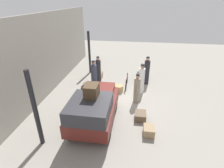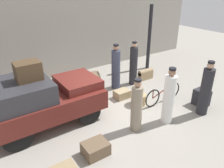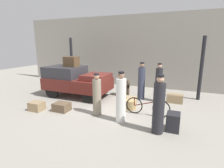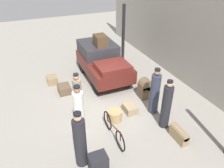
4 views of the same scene
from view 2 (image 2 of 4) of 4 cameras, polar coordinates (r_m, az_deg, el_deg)
The scene contains 17 objects.
ground_plane at distance 7.48m, azimuth -0.40°, elevation -7.51°, with size 30.00×30.00×0.00m, color gray.
station_building_facade at distance 10.09m, azimuth -13.97°, elevation 14.30°, with size 16.00×0.15×4.50m.
canopy_pillar_right at distance 10.98m, azimuth 9.72°, elevation 11.78°, with size 0.17×0.17×3.10m.
truck at distance 6.83m, azimuth -18.27°, elevation -3.76°, with size 3.40×1.77×1.57m.
bicycle at distance 8.13m, azimuth 13.22°, elevation -2.57°, with size 1.71×0.04×0.71m.
wicker_basket at distance 7.93m, azimuth 6.89°, elevation -3.99°, with size 0.52×0.52×0.39m.
conductor_in_dark_uniform at distance 8.82m, azimuth 1.01°, elevation 4.07°, with size 0.35×0.35×1.86m.
porter_carrying_trunk at distance 6.37m, azimuth 6.44°, elevation -6.03°, with size 0.33×0.33×1.65m.
porter_standing_middle at distance 7.67m, azimuth 23.27°, elevation -1.53°, with size 0.35×0.35×1.85m.
porter_with_bicycle at distance 6.86m, azimuth 14.65°, elevation -3.53°, with size 0.35×0.35×1.82m.
porter_lifting_near_truck at distance 9.24m, azimuth 5.63°, elevation 4.98°, with size 0.33×0.33×1.85m.
suitcase_black_upright at distance 9.98m, azimuth 8.75°, elevation 2.61°, with size 0.73×0.24×0.48m.
suitcase_small_leather at distance 8.33m, azimuth 2.60°, elevation -2.65°, with size 0.56×0.43×0.31m.
trunk_large_brown at distance 5.84m, azimuth -4.32°, elevation -16.48°, with size 0.63×0.52×0.34m.
trunk_barrel_dark at distance 8.67m, azimuth -5.15°, elevation 0.56°, with size 0.47×0.52×0.86m.
suitcase_tan_flat at distance 8.42m, azimuth 22.31°, elevation -3.32°, with size 0.41×0.51×0.58m.
trunk_on_truck_roof at distance 6.41m, azimuth -21.10°, elevation 3.19°, with size 0.68×0.53×0.52m.
Camera 2 is at (-3.52, -5.21, 4.06)m, focal length 35.00 mm.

